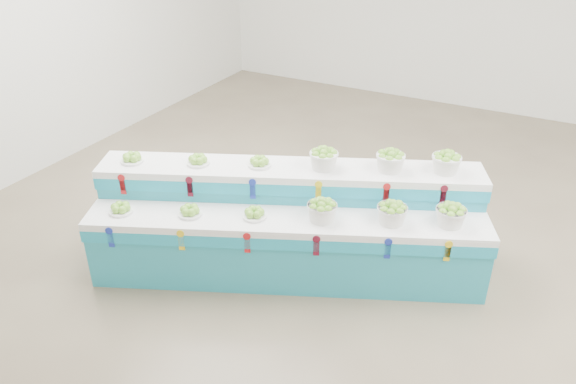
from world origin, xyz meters
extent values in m
plane|color=brown|center=(0.00, 0.00, 0.00)|extent=(10.00, 10.00, 0.00)
cylinder|color=white|center=(-2.33, -1.40, 0.77)|extent=(0.30, 0.30, 0.10)
cylinder|color=white|center=(-1.73, -1.14, 0.77)|extent=(0.30, 0.30, 0.10)
cylinder|color=white|center=(-1.17, -0.89, 0.77)|extent=(0.30, 0.30, 0.10)
cylinder|color=white|center=(-2.52, -0.97, 1.07)|extent=(0.30, 0.30, 0.10)
cylinder|color=white|center=(-1.91, -0.71, 1.07)|extent=(0.30, 0.30, 0.10)
cylinder|color=white|center=(-1.36, -0.47, 1.07)|extent=(0.30, 0.30, 0.10)
camera|label=1|loc=(1.15, -4.65, 3.45)|focal=34.77mm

